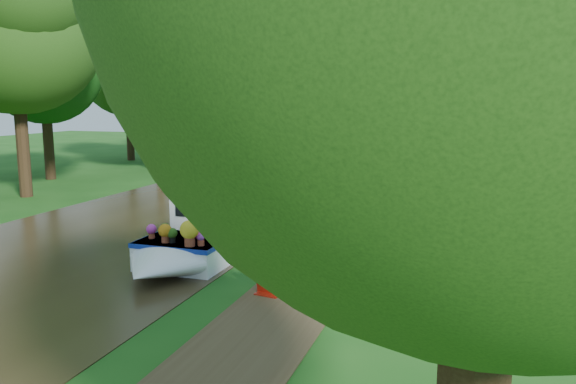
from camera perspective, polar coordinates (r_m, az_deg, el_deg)
The scene contains 16 objects.
ground at distance 17.54m, azimuth 1.57°, elevation -5.17°, with size 100.00×100.00×0.00m, color #154912.
canal_water at distance 20.07m, azimuth -15.08°, elevation -3.60°, with size 10.00×100.00×0.02m, color black.
towpath at distance 17.24m, azimuth 5.41°, elevation -5.42°, with size 2.20×100.00×0.03m, color #44351F.
plant_boat at distance 18.86m, azimuth -4.23°, elevation -1.50°, with size 2.29×13.52×2.28m.
tree_near_overhang at distance 19.47m, azimuth 15.59°, elevation 15.52°, with size 5.52×5.28×8.99m.
tree_near_mid at distance 31.40m, azimuth 18.08°, elevation 12.64°, with size 6.90×6.60×9.40m.
tree_near_far at distance 42.43m, azimuth 17.59°, elevation 12.53°, with size 7.59×7.26×10.30m.
tree_far_b at distance 28.41m, azimuth -26.09°, elevation 16.28°, with size 8.97×8.58×12.11m.
tree_far_c at distance 35.56m, azimuth -13.12°, elevation 12.57°, with size 7.13×6.82×9.59m.
tree_far_d at distance 45.10m, azimuth -8.03°, elevation 13.10°, with size 8.05×7.70×10.85m.
tree_far_g at distance 33.93m, azimuth -23.61°, elevation 12.65°, with size 7.36×7.04×9.95m.
tree_far_h at distance 42.77m, azimuth -16.02°, elevation 12.69°, with size 7.82×7.48×10.49m.
second_boat at distance 31.09m, azimuth 4.19°, elevation 2.34°, with size 4.14×8.17×1.49m.
sandwich_board at distance 12.85m, azimuth -1.93°, elevation -8.38°, with size 0.67×0.60×1.02m.
pedestrian_pink at distance 36.98m, azimuth 11.53°, elevation 3.63°, with size 0.57×0.38×1.57m, color #DE5B7A.
verge_plant at distance 16.56m, azimuth 0.75°, elevation -5.25°, with size 0.41×0.35×0.45m, color #1D6123.
Camera 1 is at (4.92, -16.25, 4.41)m, focal length 35.00 mm.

